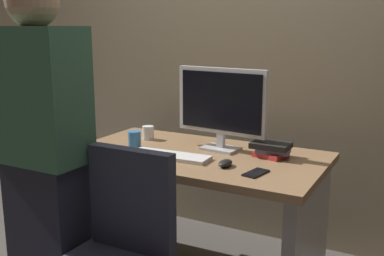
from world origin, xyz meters
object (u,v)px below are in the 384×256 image
object	(u,v)px
book_stack	(271,149)
desk	(196,195)
keyboard	(170,156)
cup_by_monitor	(148,133)
monitor	(221,105)
cup_near_keyboard	(134,139)
mouse	(225,163)
cell_phone	(256,173)
person_at_desk	(44,163)

from	to	relation	value
book_stack	desk	bearing A→B (deg)	-162.05
keyboard	cup_by_monitor	world-z (taller)	cup_by_monitor
monitor	cup_near_keyboard	world-z (taller)	monitor
mouse	book_stack	world-z (taller)	book_stack
desk	cup_by_monitor	distance (m)	0.52
monitor	cup_by_monitor	bearing A→B (deg)	177.44
monitor	book_stack	distance (m)	0.36
mouse	cell_phone	size ratio (longest dim) A/B	0.69
desk	monitor	size ratio (longest dim) A/B	2.53
monitor	keyboard	world-z (taller)	monitor
person_at_desk	cup_near_keyboard	bearing A→B (deg)	89.59
cup_by_monitor	cell_phone	bearing A→B (deg)	-21.96
keyboard	book_stack	size ratio (longest dim) A/B	2.07
desk	monitor	bearing A→B (deg)	54.40
mouse	cell_phone	distance (m)	0.18
monitor	book_stack	bearing A→B (deg)	0.13
mouse	book_stack	xyz separation A→B (m)	(0.14, 0.27, 0.03)
person_at_desk	monitor	world-z (taller)	person_at_desk
desk	person_at_desk	world-z (taller)	person_at_desk
cell_phone	book_stack	bearing A→B (deg)	106.22
desk	person_at_desk	xyz separation A→B (m)	(-0.38, -0.73, 0.32)
cup_near_keyboard	book_stack	distance (m)	0.77
book_stack	cell_phone	world-z (taller)	book_stack
desk	monitor	xyz separation A→B (m)	(0.09, 0.12, 0.50)
cup_by_monitor	book_stack	size ratio (longest dim) A/B	0.39
person_at_desk	cell_phone	world-z (taller)	person_at_desk
person_at_desk	keyboard	distance (m)	0.66
desk	keyboard	distance (m)	0.30
keyboard	mouse	size ratio (longest dim) A/B	4.30
monitor	cup_by_monitor	xyz separation A→B (m)	(-0.50, 0.02, -0.22)
keyboard	cup_by_monitor	distance (m)	0.43
desk	cup_by_monitor	xyz separation A→B (m)	(-0.41, 0.15, 0.28)
cup_by_monitor	book_stack	xyz separation A→B (m)	(0.79, -0.02, 0.00)
cup_near_keyboard	cell_phone	distance (m)	0.79
mouse	cup_near_keyboard	bearing A→B (deg)	170.97
mouse	cup_by_monitor	bearing A→B (deg)	155.57
desk	cup_near_keyboard	bearing A→B (deg)	-171.98
desk	person_at_desk	bearing A→B (deg)	-117.30
keyboard	book_stack	world-z (taller)	book_stack
person_at_desk	cup_by_monitor	size ratio (longest dim) A/B	20.10
monitor	cup_near_keyboard	bearing A→B (deg)	-159.10
monitor	book_stack	xyz separation A→B (m)	(0.29, 0.00, -0.21)
person_at_desk	keyboard	size ratio (longest dim) A/B	3.81
cup_near_keyboard	cell_phone	bearing A→B (deg)	-9.67
cup_near_keyboard	cell_phone	world-z (taller)	cup_near_keyboard
cup_by_monitor	book_stack	distance (m)	0.79
cup_near_keyboard	book_stack	xyz separation A→B (m)	(0.75, 0.18, -0.00)
person_at_desk	keyboard	xyz separation A→B (m)	(0.29, 0.59, -0.07)
desk	cell_phone	distance (m)	0.51
desk	cell_phone	bearing A→B (deg)	-24.29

